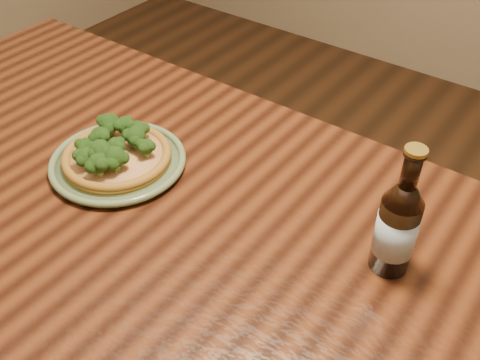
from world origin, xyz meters
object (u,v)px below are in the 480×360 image
Objects in this scene: plate at (118,162)px; table at (150,258)px; pizza at (116,153)px; beer_bottle at (397,226)px.

table is at bearing -29.12° from plate.
pizza is at bearing -118.69° from plate.
pizza is 0.54m from beer_bottle.
pizza reaches higher than table.
pizza is (-0.00, -0.00, 0.02)m from plate.
beer_bottle is at bearing 22.51° from table.
beer_bottle is (0.53, 0.08, 0.05)m from pizza.
table is 7.71× the size of pizza.
plate is 1.26× the size of pizza.
beer_bottle is (0.53, 0.07, 0.07)m from plate.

